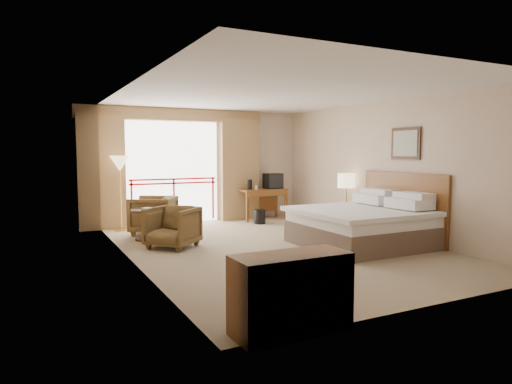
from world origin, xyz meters
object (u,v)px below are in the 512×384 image
nightstand (347,218)px  side_table (145,219)px  tv (273,181)px  armchair_far (154,234)px  bed (363,225)px  table_lamp (346,181)px  dresser (291,293)px  desk (261,196)px  armchair_near (173,247)px  floor_lamp (120,166)px  wastebasket (260,217)px

nightstand → side_table: (-4.16, 0.86, 0.14)m
tv → armchair_far: bearing=-154.0°
bed → side_table: size_ratio=3.58×
table_lamp → dresser: bearing=-133.0°
desk → tv: 0.47m
nightstand → side_table: bearing=169.4°
desk → armchair_far: size_ratio=1.35×
desk → armchair_near: 3.82m
armchair_far → desk: bearing=136.4°
nightstand → dresser: size_ratio=0.48×
nightstand → floor_lamp: 5.00m
tv → side_table: bearing=-146.2°
side_table → floor_lamp: 1.63m
side_table → bed: bearing=-33.7°
table_lamp → bed: bearing=-117.3°
floor_lamp → dresser: (0.37, -6.39, -1.01)m
floor_lamp → desk: bearing=2.2°
desk → dresser: size_ratio=1.04×
tv → wastebasket: size_ratio=1.27×
armchair_near → side_table: 1.01m
wastebasket → dresser: dresser is taller
wastebasket → dresser: (-2.72, -5.88, 0.21)m
table_lamp → dresser: size_ratio=0.59×
nightstand → tv: bearing=106.2°
armchair_far → floor_lamp: bearing=-112.0°
armchair_far → side_table: side_table is taller
bed → table_lamp: table_lamp is taller
dresser → desk: bearing=63.0°
table_lamp → desk: 2.45m
dresser → armchair_near: bearing=86.9°
side_table → nightstand: bearing=-11.7°
nightstand → armchair_near: size_ratio=0.68×
bed → desk: bearing=92.3°
wastebasket → side_table: bearing=-164.7°
side_table → armchair_near: bearing=-73.3°
floor_lamp → bed: bearing=-44.5°
armchair_near → armchair_far: bearing=137.3°
dresser → bed: bearing=39.5°
bed → side_table: 4.09m
bed → tv: tv is taller
floor_lamp → wastebasket: bearing=-9.3°
table_lamp → armchair_far: (-3.85, 1.41, -1.06)m
wastebasket → side_table: (-2.87, -0.78, 0.24)m
tv → side_table: tv is taller
nightstand → armchair_near: bearing=-178.4°
desk → bed: bearing=-84.2°
tv → wastebasket: 1.19m
desk → side_table: 3.56m
table_lamp → wastebasket: (-1.28, 1.59, -0.89)m
bed → nightstand: 1.60m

